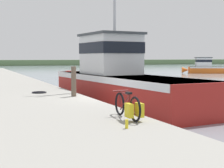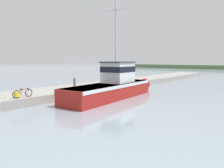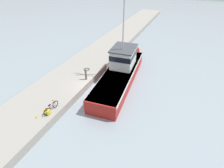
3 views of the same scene
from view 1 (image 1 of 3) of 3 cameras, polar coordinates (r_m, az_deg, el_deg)
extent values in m
plane|color=#84939E|center=(14.10, 0.03, -5.07)|extent=(320.00, 320.00, 0.00)
cube|color=gray|center=(13.13, -14.28, -4.28)|extent=(5.11, 80.00, 0.74)
cube|color=#567047|center=(103.94, -2.51, 3.62)|extent=(180.00, 5.00, 1.57)
cube|color=maroon|center=(16.88, 1.98, -1.01)|extent=(3.82, 11.72, 1.45)
cone|color=maroon|center=(23.03, -6.31, 0.43)|extent=(1.55, 2.18, 1.38)
cube|color=silver|center=(16.83, 1.98, 0.96)|extent=(3.86, 11.49, 0.29)
cube|color=silver|center=(18.07, -0.25, 4.86)|extent=(2.53, 3.21, 2.02)
cube|color=black|center=(18.07, -0.25, 5.98)|extent=(2.58, 3.27, 0.56)
cube|color=#3D4247|center=(18.11, -0.25, 8.24)|extent=(2.73, 3.47, 0.12)
cube|color=teal|center=(61.29, 2.24, 2.79)|extent=(4.62, 1.82, 1.07)
cone|color=teal|center=(62.41, 4.52, 2.81)|extent=(0.85, 1.03, 1.02)
cube|color=white|center=(61.28, 2.24, 3.19)|extent=(4.53, 1.85, 0.21)
cube|color=white|center=(61.50, 2.73, 3.81)|extent=(1.20, 1.40, 1.11)
cube|color=black|center=(61.50, 2.74, 3.99)|extent=(1.22, 1.43, 0.31)
cube|color=#3D4247|center=(61.49, 2.74, 4.38)|extent=(1.29, 1.51, 0.12)
cylinder|color=#B2B2B7|center=(61.43, 2.59, 5.39)|extent=(0.14, 0.14, 2.04)
cylinder|color=#B2B2B7|center=(61.44, 2.59, 5.87)|extent=(0.13, 1.55, 0.10)
cube|color=orange|center=(51.98, 15.66, 2.25)|extent=(5.80, 4.30, 0.94)
cone|color=orange|center=(51.51, 12.08, 2.30)|extent=(1.30, 1.26, 0.90)
cube|color=white|center=(51.97, 15.67, 2.67)|extent=(5.72, 4.28, 0.19)
cube|color=white|center=(51.84, 14.94, 3.49)|extent=(2.64, 2.38, 1.28)
cube|color=black|center=(51.83, 14.94, 3.74)|extent=(2.70, 2.43, 0.36)
cube|color=#3D4247|center=(51.83, 14.95, 4.27)|extent=(2.85, 2.57, 0.12)
torus|color=black|center=(8.49, 3.87, -4.20)|extent=(0.08, 0.64, 0.63)
torus|color=black|center=(9.44, 1.29, -3.32)|extent=(0.08, 0.64, 0.63)
cylinder|color=maroon|center=(8.66, 3.41, -4.51)|extent=(0.05, 0.35, 0.18)
cylinder|color=maroon|center=(8.83, 2.84, -3.24)|extent=(0.04, 0.14, 0.48)
cylinder|color=maroon|center=(8.67, 3.28, -2.91)|extent=(0.05, 0.46, 0.36)
cylinder|color=maroon|center=(9.08, 2.17, -3.08)|extent=(0.06, 0.66, 0.49)
cylinder|color=maroon|center=(9.10, 2.05, -1.55)|extent=(0.06, 0.54, 0.05)
cylinder|color=maroon|center=(9.39, 1.36, -2.38)|extent=(0.04, 0.10, 0.32)
cylinder|color=maroon|center=(9.34, 1.43, -1.13)|extent=(0.44, 0.06, 0.04)
cube|color=black|center=(8.82, 2.79, -1.50)|extent=(0.11, 0.24, 0.05)
cube|color=gold|center=(8.49, 2.87, -4.42)|extent=(0.13, 0.32, 0.35)
cube|color=gold|center=(8.60, 4.59, -4.31)|extent=(0.13, 0.32, 0.35)
cylinder|color=brown|center=(14.05, -6.39, 0.43)|extent=(0.21, 0.21, 1.23)
torus|color=black|center=(15.67, -12.01, -1.37)|extent=(0.65, 0.65, 0.05)
cylinder|color=yellow|center=(7.75, 2.46, -6.65)|extent=(0.07, 0.07, 0.20)
camera|label=2|loc=(20.26, 70.85, 5.44)|focal=35.00mm
camera|label=3|loc=(15.20, 70.08, 34.96)|focal=28.00mm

